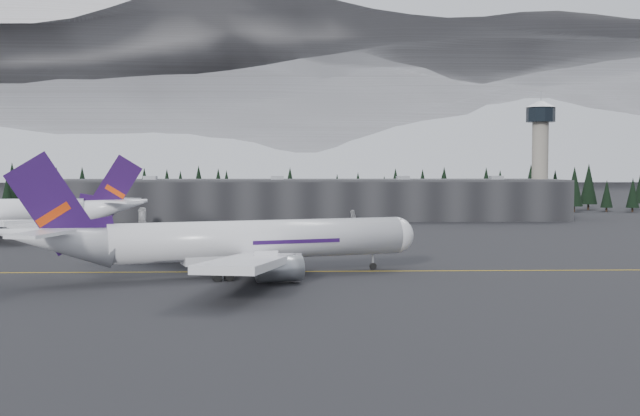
{
  "coord_description": "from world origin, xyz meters",
  "views": [
    {
      "loc": [
        -5.07,
        -129.1,
        16.82
      ],
      "look_at": [
        0.0,
        20.0,
        9.0
      ],
      "focal_mm": 45.0,
      "sensor_mm": 36.0,
      "label": 1
    }
  ],
  "objects_px": {
    "jet_main": "(224,242)",
    "jet_parked": "(7,212)",
    "gse_vehicle_b": "(353,221)",
    "gse_vehicle_a": "(143,222)",
    "control_tower": "(540,146)",
    "terminal": "(309,199)"
  },
  "relations": [
    {
      "from": "control_tower",
      "to": "jet_main",
      "type": "relative_size",
      "value": 0.6
    },
    {
      "from": "terminal",
      "to": "jet_parked",
      "type": "distance_m",
      "value": 94.11
    },
    {
      "from": "jet_main",
      "to": "control_tower",
      "type": "bearing_deg",
      "value": 38.23
    },
    {
      "from": "control_tower",
      "to": "jet_main",
      "type": "xyz_separation_m",
      "value": [
        -90.49,
        -135.49,
        -18.07
      ]
    },
    {
      "from": "jet_main",
      "to": "jet_parked",
      "type": "height_order",
      "value": "jet_parked"
    },
    {
      "from": "gse_vehicle_b",
      "to": "control_tower",
      "type": "bearing_deg",
      "value": 91.81
    },
    {
      "from": "gse_vehicle_b",
      "to": "gse_vehicle_a",
      "type": "bearing_deg",
      "value": -106.98
    },
    {
      "from": "control_tower",
      "to": "gse_vehicle_b",
      "type": "relative_size",
      "value": 9.31
    },
    {
      "from": "jet_parked",
      "to": "gse_vehicle_b",
      "type": "distance_m",
      "value": 95.02
    },
    {
      "from": "terminal",
      "to": "jet_main",
      "type": "bearing_deg",
      "value": -96.67
    },
    {
      "from": "gse_vehicle_a",
      "to": "jet_main",
      "type": "bearing_deg",
      "value": -63.25
    },
    {
      "from": "terminal",
      "to": "gse_vehicle_a",
      "type": "distance_m",
      "value": 53.45
    },
    {
      "from": "gse_vehicle_b",
      "to": "terminal",
      "type": "bearing_deg",
      "value": -166.6
    },
    {
      "from": "control_tower",
      "to": "jet_main",
      "type": "distance_m",
      "value": 163.93
    },
    {
      "from": "terminal",
      "to": "jet_main",
      "type": "relative_size",
      "value": 2.55
    },
    {
      "from": "jet_main",
      "to": "jet_parked",
      "type": "xyz_separation_m",
      "value": [
        -59.23,
        75.29,
        0.23
      ]
    },
    {
      "from": "control_tower",
      "to": "gse_vehicle_a",
      "type": "relative_size",
      "value": 7.62
    },
    {
      "from": "jet_parked",
      "to": "gse_vehicle_b",
      "type": "height_order",
      "value": "jet_parked"
    },
    {
      "from": "jet_parked",
      "to": "gse_vehicle_b",
      "type": "relative_size",
      "value": 16.39
    },
    {
      "from": "terminal",
      "to": "jet_main",
      "type": "distance_m",
      "value": 133.4
    },
    {
      "from": "terminal",
      "to": "gse_vehicle_a",
      "type": "xyz_separation_m",
      "value": [
        -48.37,
        -22.03,
        -5.61
      ]
    },
    {
      "from": "control_tower",
      "to": "jet_main",
      "type": "height_order",
      "value": "control_tower"
    }
  ]
}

